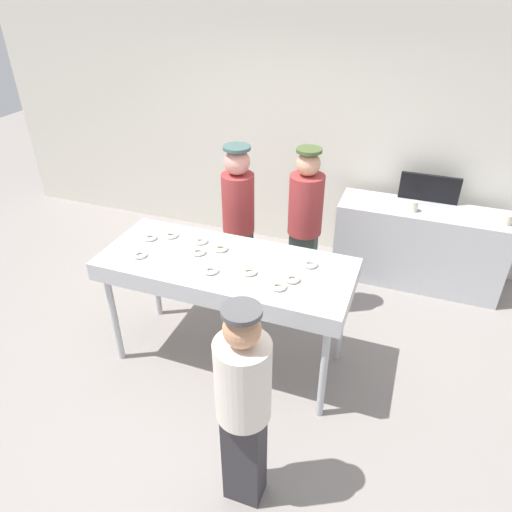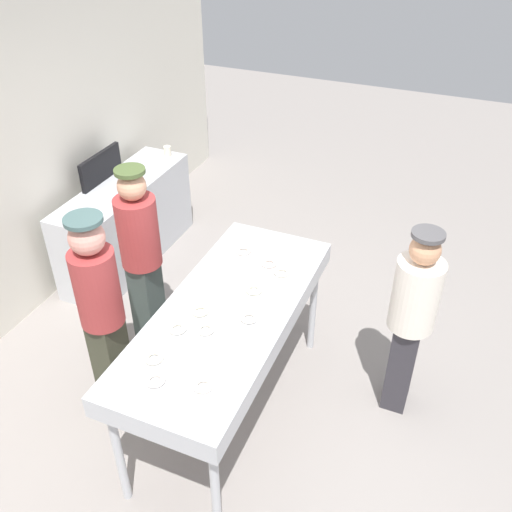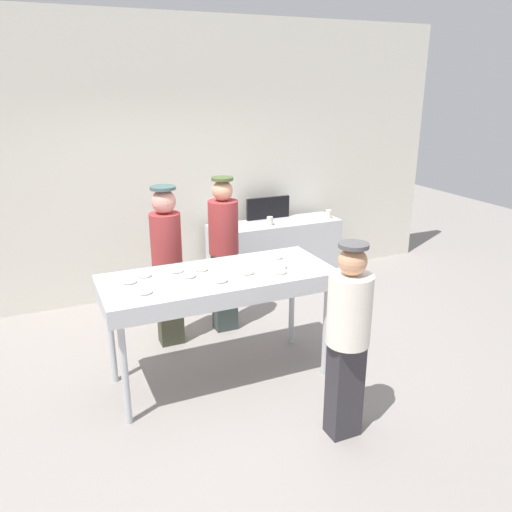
{
  "view_description": "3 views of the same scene",
  "coord_description": "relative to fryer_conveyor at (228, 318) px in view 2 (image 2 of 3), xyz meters",
  "views": [
    {
      "loc": [
        1.29,
        -2.82,
        3.0
      ],
      "look_at": [
        0.3,
        -0.12,
        1.21
      ],
      "focal_mm": 32.84,
      "sensor_mm": 36.0,
      "label": 1
    },
    {
      "loc": [
        -2.55,
        -1.28,
        3.44
      ],
      "look_at": [
        0.4,
        -0.04,
        1.2
      ],
      "focal_mm": 39.5,
      "sensor_mm": 36.0,
      "label": 2
    },
    {
      "loc": [
        -1.38,
        -3.93,
        2.6
      ],
      "look_at": [
        0.38,
        0.05,
        1.12
      ],
      "focal_mm": 36.02,
      "sensor_mm": 36.0,
      "label": 3
    }
  ],
  "objects": [
    {
      "name": "sugar_donut_4",
      "position": [
        -0.74,
        0.1,
        0.1
      ],
      "size": [
        0.17,
        0.17,
        0.03
      ],
      "primitive_type": "torus",
      "rotation": [
        0.0,
        0.0,
        2.59
      ],
      "color": "silver",
      "rests_on": "fryer_conveyor"
    },
    {
      "name": "sugar_donut_1",
      "position": [
        0.64,
        0.17,
        0.1
      ],
      "size": [
        0.16,
        0.16,
        0.03
      ],
      "primitive_type": "torus",
      "rotation": [
        0.0,
        0.0,
        1.15
      ],
      "color": "white",
      "rests_on": "fryer_conveyor"
    },
    {
      "name": "customer_waiting",
      "position": [
        0.59,
        -1.13,
        -0.08
      ],
      "size": [
        0.32,
        0.32,
        1.55
      ],
      "rotation": [
        0.0,
        0.0,
        0.24
      ],
      "color": "#302E34",
      "rests_on": "ground"
    },
    {
      "name": "worker_assistant",
      "position": [
        0.39,
        0.92,
        0.0
      ],
      "size": [
        0.31,
        0.31,
        1.69
      ],
      "rotation": [
        0.0,
        0.0,
        3.33
      ],
      "color": "#333F3B",
      "rests_on": "ground"
    },
    {
      "name": "sugar_donut_6",
      "position": [
        -0.59,
        0.2,
        0.1
      ],
      "size": [
        0.17,
        0.17,
        0.03
      ],
      "primitive_type": "torus",
      "rotation": [
        0.0,
        0.0,
        2.46
      ],
      "color": "white",
      "rests_on": "fryer_conveyor"
    },
    {
      "name": "worker_baker",
      "position": [
        -0.24,
        0.85,
        -0.01
      ],
      "size": [
        0.3,
        0.3,
        1.66
      ],
      "rotation": [
        0.0,
        0.0,
        3.27
      ],
      "color": "#363728",
      "rests_on": "ground"
    },
    {
      "name": "menu_display",
      "position": [
        1.43,
        2.03,
        0.08
      ],
      "size": [
        0.6,
        0.04,
        0.29
      ],
      "primitive_type": "cube",
      "color": "black",
      "rests_on": "prep_counter"
    },
    {
      "name": "sugar_donut_10",
      "position": [
        -0.31,
        0.2,
        0.1
      ],
      "size": [
        0.15,
        0.15,
        0.03
      ],
      "primitive_type": "torus",
      "rotation": [
        0.0,
        0.0,
        2.79
      ],
      "color": "white",
      "rests_on": "fryer_conveyor"
    },
    {
      "name": "fryer_conveyor",
      "position": [
        0.0,
        0.0,
        0.0
      ],
      "size": [
        2.01,
        0.83,
        1.03
      ],
      "color": "#B7BABF",
      "rests_on": "ground"
    },
    {
      "name": "ground_plane",
      "position": [
        0.0,
        0.0,
        -0.94
      ],
      "size": [
        16.0,
        16.0,
        0.0
      ],
      "primitive_type": "plane",
      "color": "gray"
    },
    {
      "name": "sugar_donut_7",
      "position": [
        0.5,
        -0.2,
        0.1
      ],
      "size": [
        0.16,
        0.16,
        0.03
      ],
      "primitive_type": "torus",
      "rotation": [
        0.0,
        0.0,
        2.0
      ],
      "color": "white",
      "rests_on": "fryer_conveyor"
    },
    {
      "name": "paper_cup_1",
      "position": [
        2.18,
        1.73,
        -0.01
      ],
      "size": [
        0.08,
        0.08,
        0.11
      ],
      "primitive_type": "cylinder",
      "color": "beige",
      "rests_on": "prep_counter"
    },
    {
      "name": "prep_counter",
      "position": [
        1.43,
        1.82,
        -0.5
      ],
      "size": [
        1.72,
        0.52,
        0.88
      ],
      "primitive_type": "cube",
      "color": "#B7BABF",
      "rests_on": "ground"
    },
    {
      "name": "sugar_donut_5",
      "position": [
        -0.67,
        -0.17,
        0.1
      ],
      "size": [
        0.17,
        0.17,
        0.03
      ],
      "primitive_type": "torus",
      "rotation": [
        0.0,
        0.0,
        2.51
      ],
      "color": "white",
      "rests_on": "fryer_conveyor"
    },
    {
      "name": "sugar_donut_3",
      "position": [
        0.23,
        -0.09,
        0.1
      ],
      "size": [
        0.17,
        0.17,
        0.03
      ],
      "primitive_type": "torus",
      "rotation": [
        0.0,
        0.0,
        1.02
      ],
      "color": "#F2ECCA",
      "rests_on": "fryer_conveyor"
    },
    {
      "name": "sugar_donut_8",
      "position": [
        0.57,
        -0.07,
        0.1
      ],
      "size": [
        0.14,
        0.14,
        0.03
      ],
      "primitive_type": "torus",
      "rotation": [
        0.0,
        0.0,
        1.72
      ],
      "color": "#F8E0CF",
      "rests_on": "fryer_conveyor"
    },
    {
      "name": "sugar_donut_2",
      "position": [
        -0.04,
        -0.18,
        0.1
      ],
      "size": [
        0.16,
        0.16,
        0.03
      ],
      "primitive_type": "torus",
      "rotation": [
        0.0,
        0.0,
        2.67
      ],
      "color": "white",
      "rests_on": "fryer_conveyor"
    },
    {
      "name": "paper_cup_0",
      "position": [
        1.31,
        1.73,
        -0.01
      ],
      "size": [
        0.08,
        0.08,
        0.11
      ],
      "primitive_type": "cylinder",
      "color": "beige",
      "rests_on": "prep_counter"
    },
    {
      "name": "sugar_donut_9",
      "position": [
        -0.11,
        0.15,
        0.1
      ],
      "size": [
        0.15,
        0.15,
        0.03
      ],
      "primitive_type": "torus",
      "rotation": [
        0.0,
        0.0,
        0.34
      ],
      "color": "#F0E6C2",
      "rests_on": "fryer_conveyor"
    },
    {
      "name": "sugar_donut_0",
      "position": [
        -0.25,
        0.03,
        0.1
      ],
      "size": [
        0.13,
        0.13,
        0.03
      ],
      "primitive_type": "torus",
      "rotation": [
        0.0,
        0.0,
        3.09
      ],
      "color": "#F0E5CF",
      "rests_on": "fryer_conveyor"
    }
  ]
}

